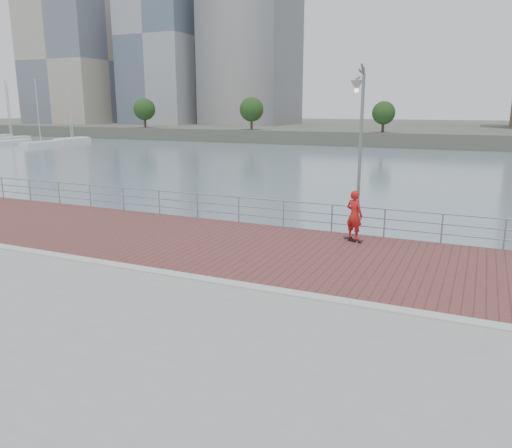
% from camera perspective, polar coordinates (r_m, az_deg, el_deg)
% --- Properties ---
extents(water, '(400.00, 400.00, 0.00)m').
position_cam_1_polar(water, '(14.96, -3.27, -14.04)').
color(water, slate).
rests_on(water, ground).
extents(seawall, '(40.00, 24.00, 2.00)m').
position_cam_1_polar(seawall, '(10.90, -16.40, -19.86)').
color(seawall, gray).
rests_on(seawall, ground).
extents(brick_lane, '(40.00, 6.80, 0.02)m').
position_cam_1_polar(brick_lane, '(17.26, 2.20, -3.06)').
color(brick_lane, brown).
rests_on(brick_lane, seawall).
extents(curb, '(40.00, 0.40, 0.06)m').
position_cam_1_polar(curb, '(14.15, -3.37, -6.71)').
color(curb, '#B7B5AD').
rests_on(curb, seawall).
extents(far_shore, '(320.00, 95.00, 2.50)m').
position_cam_1_polar(far_shore, '(134.51, 22.09, 9.93)').
color(far_shore, '#4C5142').
rests_on(far_shore, ground).
extents(guardrail, '(39.06, 0.06, 1.13)m').
position_cam_1_polar(guardrail, '(20.19, 5.88, 1.29)').
color(guardrail, '#8C9EA8').
rests_on(guardrail, brick_lane).
extents(street_lamp, '(0.44, 1.28, 6.03)m').
position_cam_1_polar(street_lamp, '(18.28, 11.66, 11.21)').
color(street_lamp, gray).
rests_on(street_lamp, brick_lane).
extents(skateboard, '(0.74, 0.45, 0.08)m').
position_cam_1_polar(skateboard, '(18.72, 11.05, -1.76)').
color(skateboard, black).
rests_on(skateboard, brick_lane).
extents(skateboarder, '(0.78, 0.66, 1.82)m').
position_cam_1_polar(skateboarder, '(18.50, 11.17, 1.03)').
color(skateboarder, red).
rests_on(skateboarder, skateboard).
extents(marina, '(28.49, 19.14, 11.58)m').
position_cam_1_polar(marina, '(111.65, -25.51, 8.75)').
color(marina, white).
rests_on(marina, water).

